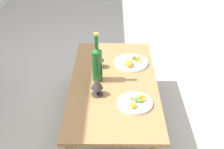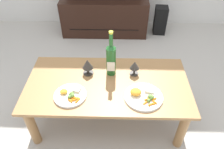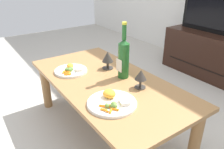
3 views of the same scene
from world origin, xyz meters
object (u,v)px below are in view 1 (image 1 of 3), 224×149
object	(u,v)px
dinner_plate_left	(135,102)
dinner_plate_right	(131,62)
wine_bottle	(97,63)
goblet_right	(99,58)
dining_table	(114,89)
goblet_left	(97,84)

from	to	relation	value
dinner_plate_left	dinner_plate_right	size ratio (longest dim) A/B	0.85
wine_bottle	goblet_right	bearing A→B (deg)	-1.86
dinner_plate_left	dining_table	bearing A→B (deg)	28.53
dining_table	goblet_left	bearing A→B (deg)	144.70
goblet_left	dinner_plate_left	bearing A→B (deg)	-111.66
dinner_plate_left	goblet_right	bearing A→B (deg)	28.59
dining_table	dinner_plate_left	bearing A→B (deg)	-151.47
dinner_plate_right	goblet_left	bearing A→B (deg)	148.89
wine_bottle	goblet_left	size ratio (longest dim) A/B	2.86
dining_table	dinner_plate_left	world-z (taller)	dinner_plate_left
goblet_left	goblet_right	world-z (taller)	goblet_left
goblet_right	dinner_plate_right	distance (m)	0.27
wine_bottle	dinner_plate_left	size ratio (longest dim) A/B	1.61
dining_table	goblet_left	world-z (taller)	goblet_left
wine_bottle	goblet_right	xyz separation A→B (m)	(0.19, -0.01, -0.07)
goblet_right	dinner_plate_left	size ratio (longest dim) A/B	0.51
dinner_plate_left	wine_bottle	bearing A→B (deg)	42.52
wine_bottle	dinner_plate_left	distance (m)	0.42
goblet_left	dinner_plate_left	distance (m)	0.29
goblet_right	dinner_plate_right	size ratio (longest dim) A/B	0.44
wine_bottle	dinner_plate_right	xyz separation A→B (m)	(0.24, -0.26, -0.14)
dinner_plate_right	wine_bottle	bearing A→B (deg)	132.32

